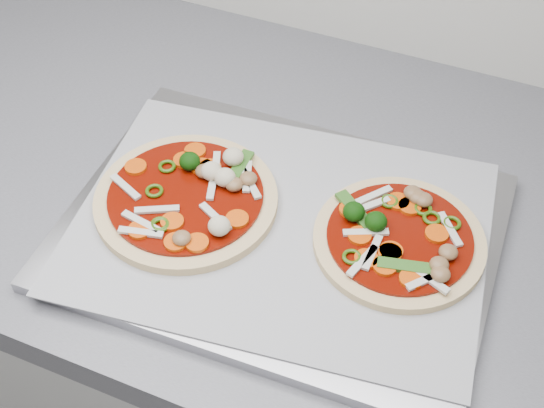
% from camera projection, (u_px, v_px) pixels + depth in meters
% --- Properties ---
extents(base_cabinet, '(3.60, 0.60, 0.86)m').
position_uv_depth(base_cabinet, '(149.00, 336.00, 1.30)').
color(base_cabinet, beige).
rests_on(base_cabinet, ground).
extents(countertop, '(3.60, 0.60, 0.04)m').
position_uv_depth(countertop, '(107.00, 141.00, 0.97)').
color(countertop, slate).
rests_on(countertop, base_cabinet).
extents(baking_tray, '(0.47, 0.36, 0.01)m').
position_uv_depth(baking_tray, '(280.00, 231.00, 0.83)').
color(baking_tray, gray).
rests_on(baking_tray, countertop).
extents(parchment, '(0.48, 0.37, 0.00)m').
position_uv_depth(parchment, '(280.00, 226.00, 0.82)').
color(parchment, '#A4A4A9').
rests_on(parchment, baking_tray).
extents(pizza_left, '(0.22, 0.22, 0.03)m').
position_uv_depth(pizza_left, '(189.00, 197.00, 0.83)').
color(pizza_left, tan).
rests_on(pizza_left, parchment).
extents(pizza_right, '(0.22, 0.22, 0.03)m').
position_uv_depth(pizza_right, '(399.00, 238.00, 0.80)').
color(pizza_right, tan).
rests_on(pizza_right, parchment).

